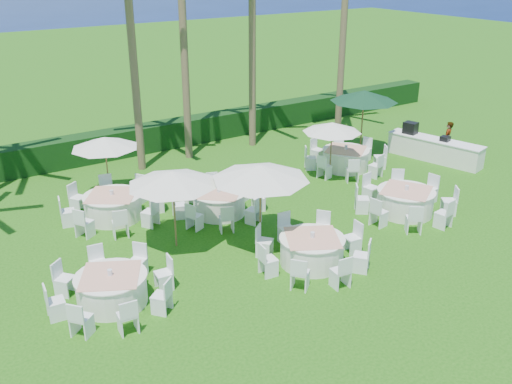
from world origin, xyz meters
TOP-DOWN VIEW (x-y plane):
  - ground at (0.00, 0.00)m, footprint 120.00×120.00m
  - hedge at (0.00, 12.00)m, footprint 34.00×1.00m
  - banquet_table_a at (-6.24, 0.98)m, footprint 3.28×3.28m
  - banquet_table_b at (-0.64, -0.25)m, footprint 3.36×3.36m
  - banquet_table_c at (4.26, 0.69)m, footprint 3.49×3.49m
  - banquet_table_d at (-4.38, 5.90)m, footprint 3.47×3.47m
  - banquet_table_e at (-1.18, 4.21)m, footprint 3.19×3.19m
  - banquet_table_f at (5.50, 5.19)m, footprint 3.41×3.41m
  - umbrella_a at (-3.48, 2.90)m, footprint 2.73×2.73m
  - umbrella_b at (-1.24, 1.55)m, footprint 2.98×2.98m
  - umbrella_c at (-3.86, 7.71)m, footprint 2.42×2.42m
  - umbrella_d at (4.36, 4.83)m, footprint 2.34×2.34m
  - umbrella_green at (7.47, 6.38)m, footprint 2.97×2.97m
  - buffet_table at (9.45, 3.89)m, footprint 1.90×4.26m
  - staff_person at (10.35, 3.93)m, footprint 0.68×0.58m
  - palm_b at (-1.65, 9.90)m, footprint 4.25×4.37m
  - palm_d at (4.00, 10.04)m, footprint 4.18×4.39m
  - palm_e at (8.40, 9.02)m, footprint 4.40×4.14m

SIDE VIEW (x-z plane):
  - ground at x=0.00m, z-range 0.00..0.00m
  - banquet_table_e at x=-1.18m, z-range -0.06..0.92m
  - banquet_table_a at x=-6.24m, z-range -0.06..0.92m
  - banquet_table_b at x=-0.64m, z-range -0.06..0.95m
  - banquet_table_f at x=5.50m, z-range -0.06..0.96m
  - banquet_table_d at x=-4.38m, z-range -0.06..0.98m
  - banquet_table_c at x=4.26m, z-range -0.06..0.98m
  - buffet_table at x=9.45m, z-range -0.22..1.26m
  - hedge at x=0.00m, z-range 0.00..1.20m
  - staff_person at x=10.35m, z-range 0.00..1.58m
  - umbrella_d at x=4.36m, z-range 0.94..3.22m
  - umbrella_c at x=-3.86m, z-range 0.96..3.31m
  - umbrella_a at x=-3.48m, z-range 1.03..3.51m
  - umbrella_b at x=-1.24m, z-range 1.09..3.73m
  - umbrella_green at x=7.47m, z-range 1.18..4.05m
  - palm_d at x=4.00m, z-range 0.45..8.67m
  - palm_b at x=-1.65m, z-range 0.45..8.92m
  - palm_e at x=8.40m, z-range 0.47..10.64m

